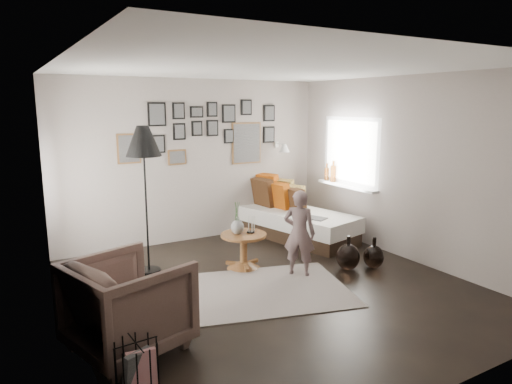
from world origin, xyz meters
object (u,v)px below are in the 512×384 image
child (299,233)px  demijohn_small (374,257)px  pedestal_table (244,252)px  vase (238,224)px  floor_lamp (143,147)px  daybed (294,218)px  armchair (128,305)px  demijohn_large (348,257)px  magazine_basket (137,368)px

child → demijohn_small: bearing=-149.9°
pedestal_table → demijohn_small: size_ratio=1.43×
vase → child: child is taller
floor_lamp → child: 2.28m
vase → daybed: daybed is taller
daybed → floor_lamp: size_ratio=1.14×
vase → armchair: size_ratio=0.47×
child → floor_lamp: bearing=13.2°
vase → child: size_ratio=0.39×
armchair → floor_lamp: 2.33m
vase → demijohn_small: bearing=-29.2°
demijohn_small → armchair: bearing=-172.7°
armchair → demijohn_large: bearing=-97.1°
floor_lamp → child: bearing=-33.3°
daybed → demijohn_small: 1.78m
armchair → demijohn_large: (3.08, 0.56, -0.25)m
daybed → demijohn_large: bearing=-112.4°
demijohn_large → magazine_basket: bearing=-159.0°
magazine_basket → demijohn_large: 3.42m
vase → floor_lamp: floor_lamp is taller
vase → demijohn_small: vase is taller
armchair → child: size_ratio=0.83×
floor_lamp → vase: bearing=-24.5°
daybed → floor_lamp: (-2.60, -0.37, 1.34)m
demijohn_large → vase: bearing=148.2°
pedestal_table → magazine_basket: size_ratio=1.50×
pedestal_table → daybed: (1.44, 0.88, 0.10)m
demijohn_small → demijohn_large: bearing=161.1°
armchair → magazine_basket: (-0.12, -0.67, -0.23)m
pedestal_table → floor_lamp: bearing=156.2°
magazine_basket → child: 2.91m
floor_lamp → demijohn_small: (2.69, -1.40, -1.51)m
daybed → magazine_basket: (-3.45, -2.87, -0.12)m
armchair → demijohn_small: 3.47m
floor_lamp → demijohn_small: floor_lamp is taller
demijohn_small → magazine_basket: bearing=-162.7°
armchair → pedestal_table: bearing=-72.6°
demijohn_large → child: 0.80m
vase → armchair: bearing=-143.6°
magazine_basket → child: size_ratio=0.36×
armchair → magazine_basket: size_ratio=2.29×
child → demijohn_large: bearing=-148.5°
floor_lamp → armchair: bearing=-111.9°
pedestal_table → demijohn_large: 1.41m
pedestal_table → magazine_basket: bearing=-135.3°
daybed → magazine_basket: 4.49m
daybed → child: bearing=-136.1°
demijohn_large → armchair: bearing=-169.7°
pedestal_table → floor_lamp: 1.92m
pedestal_table → child: size_ratio=0.55×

